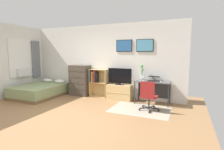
{
  "coord_description": "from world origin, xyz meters",
  "views": [
    {
      "loc": [
        3.0,
        -3.54,
        1.62
      ],
      "look_at": [
        0.81,
        1.5,
        0.95
      ],
      "focal_mm": 27.94,
      "sensor_mm": 36.0,
      "label": 1
    }
  ],
  "objects_px": {
    "bookshelf": "(97,81)",
    "television": "(120,77)",
    "laptop": "(154,79)",
    "computer_mouse": "(161,81)",
    "dresser": "(80,80)",
    "desk": "(153,85)",
    "bed": "(41,90)",
    "office_chair": "(148,95)",
    "wine_glass": "(143,77)",
    "tv_stand": "(120,92)",
    "bamboo_vase": "(142,73)"
  },
  "relations": [
    {
      "from": "dresser",
      "to": "bamboo_vase",
      "type": "relative_size",
      "value": 2.33
    },
    {
      "from": "tv_stand",
      "to": "office_chair",
      "type": "bearing_deg",
      "value": -36.47
    },
    {
      "from": "computer_mouse",
      "to": "bamboo_vase",
      "type": "distance_m",
      "value": 0.73
    },
    {
      "from": "desk",
      "to": "computer_mouse",
      "type": "height_order",
      "value": "computer_mouse"
    },
    {
      "from": "office_chair",
      "to": "bamboo_vase",
      "type": "xyz_separation_m",
      "value": [
        -0.44,
        1.0,
        0.51
      ]
    },
    {
      "from": "laptop",
      "to": "desk",
      "type": "bearing_deg",
      "value": -165.68
    },
    {
      "from": "tv_stand",
      "to": "bookshelf",
      "type": "bearing_deg",
      "value": 176.82
    },
    {
      "from": "laptop",
      "to": "computer_mouse",
      "type": "relative_size",
      "value": 4.08
    },
    {
      "from": "dresser",
      "to": "bamboo_vase",
      "type": "bearing_deg",
      "value": 2.96
    },
    {
      "from": "bookshelf",
      "to": "laptop",
      "type": "height_order",
      "value": "bookshelf"
    },
    {
      "from": "wine_glass",
      "to": "desk",
      "type": "bearing_deg",
      "value": 27.78
    },
    {
      "from": "desk",
      "to": "office_chair",
      "type": "height_order",
      "value": "office_chair"
    },
    {
      "from": "dresser",
      "to": "office_chair",
      "type": "relative_size",
      "value": 1.37
    },
    {
      "from": "television",
      "to": "bamboo_vase",
      "type": "relative_size",
      "value": 1.71
    },
    {
      "from": "bookshelf",
      "to": "wine_glass",
      "type": "bearing_deg",
      "value": -6.58
    },
    {
      "from": "tv_stand",
      "to": "laptop",
      "type": "relative_size",
      "value": 2.12
    },
    {
      "from": "desk",
      "to": "wine_glass",
      "type": "bearing_deg",
      "value": -152.22
    },
    {
      "from": "bed",
      "to": "wine_glass",
      "type": "relative_size",
      "value": 10.94
    },
    {
      "from": "dresser",
      "to": "desk",
      "type": "bearing_deg",
      "value": 0.23
    },
    {
      "from": "bed",
      "to": "bamboo_vase",
      "type": "height_order",
      "value": "bamboo_vase"
    },
    {
      "from": "bookshelf",
      "to": "tv_stand",
      "type": "distance_m",
      "value": 1.0
    },
    {
      "from": "bed",
      "to": "wine_glass",
      "type": "bearing_deg",
      "value": 8.07
    },
    {
      "from": "bookshelf",
      "to": "computer_mouse",
      "type": "relative_size",
      "value": 10.01
    },
    {
      "from": "dresser",
      "to": "tv_stand",
      "type": "xyz_separation_m",
      "value": [
        1.67,
        0.02,
        -0.33
      ]
    },
    {
      "from": "dresser",
      "to": "television",
      "type": "bearing_deg",
      "value": -0.25
    },
    {
      "from": "bookshelf",
      "to": "laptop",
      "type": "distance_m",
      "value": 2.13
    },
    {
      "from": "desk",
      "to": "laptop",
      "type": "xyz_separation_m",
      "value": [
        0.01,
        0.0,
        0.21
      ]
    },
    {
      "from": "dresser",
      "to": "laptop",
      "type": "distance_m",
      "value": 2.86
    },
    {
      "from": "bed",
      "to": "computer_mouse",
      "type": "relative_size",
      "value": 18.94
    },
    {
      "from": "bamboo_vase",
      "to": "bed",
      "type": "bearing_deg",
      "value": -166.63
    },
    {
      "from": "bookshelf",
      "to": "desk",
      "type": "bearing_deg",
      "value": -1.52
    },
    {
      "from": "dresser",
      "to": "bookshelf",
      "type": "height_order",
      "value": "dresser"
    },
    {
      "from": "computer_mouse",
      "to": "wine_glass",
      "type": "bearing_deg",
      "value": -174.49
    },
    {
      "from": "bookshelf",
      "to": "television",
      "type": "height_order",
      "value": "television"
    },
    {
      "from": "dresser",
      "to": "laptop",
      "type": "bearing_deg",
      "value": 0.31
    },
    {
      "from": "bookshelf",
      "to": "laptop",
      "type": "relative_size",
      "value": 2.45
    },
    {
      "from": "tv_stand",
      "to": "bamboo_vase",
      "type": "distance_m",
      "value": 1.04
    },
    {
      "from": "television",
      "to": "wine_glass",
      "type": "distance_m",
      "value": 0.89
    },
    {
      "from": "tv_stand",
      "to": "desk",
      "type": "relative_size",
      "value": 0.81
    },
    {
      "from": "dresser",
      "to": "computer_mouse",
      "type": "bearing_deg",
      "value": -1.64
    },
    {
      "from": "television",
      "to": "bamboo_vase",
      "type": "bearing_deg",
      "value": 9.87
    },
    {
      "from": "dresser",
      "to": "tv_stand",
      "type": "height_order",
      "value": "dresser"
    },
    {
      "from": "desk",
      "to": "wine_glass",
      "type": "relative_size",
      "value": 6.16
    },
    {
      "from": "laptop",
      "to": "bookshelf",
      "type": "bearing_deg",
      "value": 175.11
    },
    {
      "from": "television",
      "to": "bookshelf",
      "type": "bearing_deg",
      "value": 175.46
    },
    {
      "from": "bed",
      "to": "dresser",
      "type": "height_order",
      "value": "dresser"
    },
    {
      "from": "bed",
      "to": "bamboo_vase",
      "type": "bearing_deg",
      "value": 12.31
    },
    {
      "from": "television",
      "to": "wine_glass",
      "type": "xyz_separation_m",
      "value": [
        0.87,
        -0.13,
        0.05
      ]
    },
    {
      "from": "television",
      "to": "bamboo_vase",
      "type": "distance_m",
      "value": 0.79
    },
    {
      "from": "laptop",
      "to": "computer_mouse",
      "type": "height_order",
      "value": "laptop"
    }
  ]
}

